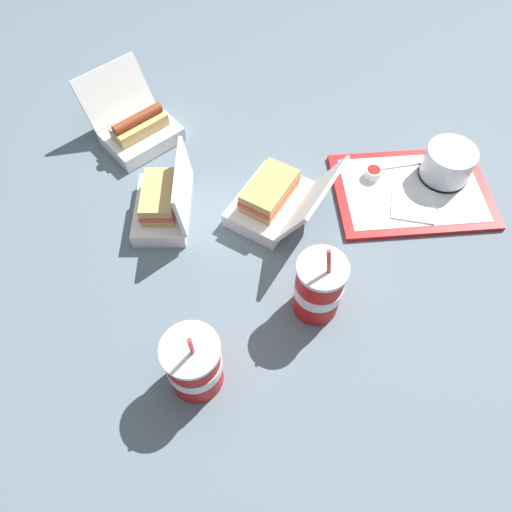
# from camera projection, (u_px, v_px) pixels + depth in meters

# --- Properties ---
(ground_plane) EXTENTS (3.20, 3.20, 0.00)m
(ground_plane) POSITION_uv_depth(u_px,v_px,m) (275.00, 256.00, 1.11)
(ground_plane) COLOR slate
(food_tray) EXTENTS (0.41, 0.33, 0.01)m
(food_tray) POSITION_uv_depth(u_px,v_px,m) (412.00, 191.00, 1.21)
(food_tray) COLOR red
(food_tray) RESTS_ON ground_plane
(cake_container) EXTENTS (0.12, 0.12, 0.08)m
(cake_container) POSITION_uv_depth(u_px,v_px,m) (448.00, 164.00, 1.19)
(cake_container) COLOR black
(cake_container) RESTS_ON food_tray
(ketchup_cup) EXTENTS (0.04, 0.04, 0.02)m
(ketchup_cup) POSITION_uv_depth(u_px,v_px,m) (373.00, 173.00, 1.21)
(ketchup_cup) COLOR white
(ketchup_cup) RESTS_ON food_tray
(napkin_stack) EXTENTS (0.11, 0.11, 0.00)m
(napkin_stack) POSITION_uv_depth(u_px,v_px,m) (413.00, 205.00, 1.17)
(napkin_stack) COLOR white
(napkin_stack) RESTS_ON food_tray
(plastic_fork) EXTENTS (0.11, 0.05, 0.00)m
(plastic_fork) POSITION_uv_depth(u_px,v_px,m) (403.00, 164.00, 1.24)
(plastic_fork) COLOR white
(plastic_fork) RESTS_ON food_tray
(clamshell_sandwich_right) EXTENTS (0.15, 0.20, 0.16)m
(clamshell_sandwich_right) POSITION_uv_depth(u_px,v_px,m) (164.00, 203.00, 1.14)
(clamshell_sandwich_right) COLOR white
(clamshell_sandwich_right) RESTS_ON ground_plane
(clamshell_sandwich_front) EXTENTS (0.27, 0.27, 0.16)m
(clamshell_sandwich_front) POSITION_uv_depth(u_px,v_px,m) (274.00, 199.00, 1.15)
(clamshell_sandwich_front) COLOR white
(clamshell_sandwich_front) RESTS_ON ground_plane
(clamshell_hotdog_corner) EXTENTS (0.27, 0.27, 0.16)m
(clamshell_hotdog_corner) POSITION_uv_depth(u_px,v_px,m) (138.00, 128.00, 1.28)
(clamshell_hotdog_corner) COLOR white
(clamshell_hotdog_corner) RESTS_ON ground_plane
(soda_cup_back) EXTENTS (0.10, 0.10, 0.22)m
(soda_cup_back) POSITION_uv_depth(u_px,v_px,m) (319.00, 287.00, 0.98)
(soda_cup_back) COLOR red
(soda_cup_back) RESTS_ON ground_plane
(soda_cup_front) EXTENTS (0.11, 0.11, 0.21)m
(soda_cup_front) POSITION_uv_depth(u_px,v_px,m) (194.00, 364.00, 0.90)
(soda_cup_front) COLOR red
(soda_cup_front) RESTS_ON ground_plane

